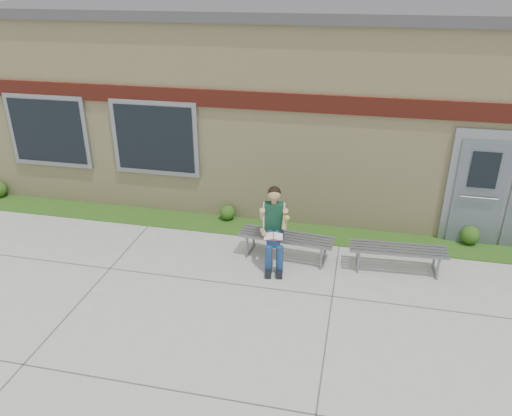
# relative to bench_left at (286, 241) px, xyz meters

# --- Properties ---
(ground) EXTENTS (80.00, 80.00, 0.00)m
(ground) POSITION_rel_bench_left_xyz_m (-0.05, -1.58, -0.35)
(ground) COLOR #9E9E99
(ground) RESTS_ON ground
(grass_strip) EXTENTS (16.00, 0.80, 0.02)m
(grass_strip) POSITION_rel_bench_left_xyz_m (-0.05, 1.02, -0.34)
(grass_strip) COLOR #1C4713
(grass_strip) RESTS_ON ground
(school_building) EXTENTS (16.20, 6.22, 4.20)m
(school_building) POSITION_rel_bench_left_xyz_m (-0.05, 4.41, 1.75)
(school_building) COLOR beige
(school_building) RESTS_ON ground
(bench_left) EXTENTS (1.79, 0.65, 0.46)m
(bench_left) POSITION_rel_bench_left_xyz_m (0.00, 0.00, 0.00)
(bench_left) COLOR slate
(bench_left) RESTS_ON ground
(bench_right) EXTENTS (1.72, 0.56, 0.44)m
(bench_right) POSITION_rel_bench_left_xyz_m (2.00, 0.00, -0.01)
(bench_right) COLOR slate
(bench_right) RESTS_ON ground
(girl) EXTENTS (0.57, 0.92, 1.45)m
(girl) POSITION_rel_bench_left_xyz_m (-0.20, -0.22, 0.39)
(girl) COLOR navy
(girl) RESTS_ON ground
(shrub_mid) EXTENTS (0.32, 0.32, 0.32)m
(shrub_mid) POSITION_rel_bench_left_xyz_m (-1.48, 1.27, -0.17)
(shrub_mid) COLOR #1C4713
(shrub_mid) RESTS_ON grass_strip
(shrub_east) EXTENTS (0.37, 0.37, 0.37)m
(shrub_east) POSITION_rel_bench_left_xyz_m (3.44, 1.27, -0.14)
(shrub_east) COLOR #1C4713
(shrub_east) RESTS_ON grass_strip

